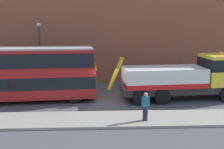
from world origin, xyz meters
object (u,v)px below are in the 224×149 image
object	(u,v)px
double_decker_bus	(21,72)
pedestrian_bystander	(145,107)
recovery_tow_truck	(186,77)
street_lamp	(40,49)

from	to	relation	value
double_decker_bus	pedestrian_bystander	world-z (taller)	double_decker_bus
double_decker_bus	pedestrian_bystander	size ratio (longest dim) A/B	6.54
recovery_tow_truck	double_decker_bus	bearing A→B (deg)	175.29
recovery_tow_truck	pedestrian_bystander	world-z (taller)	recovery_tow_truck
pedestrian_bystander	street_lamp	distance (m)	12.77
pedestrian_bystander	street_lamp	size ratio (longest dim) A/B	0.29
recovery_tow_truck	double_decker_bus	xyz separation A→B (m)	(-12.46, -0.04, 0.47)
street_lamp	pedestrian_bystander	bearing A→B (deg)	-49.78
recovery_tow_truck	pedestrian_bystander	distance (m)	6.36
recovery_tow_truck	double_decker_bus	distance (m)	12.47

